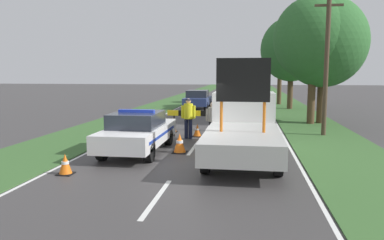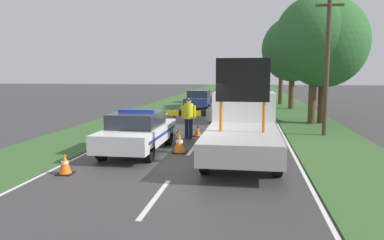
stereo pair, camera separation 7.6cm
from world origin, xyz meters
name	(u,v)px [view 1 (the left image)]	position (x,y,z in m)	size (l,w,h in m)	color
ground_plane	(183,163)	(0.00, 0.00, 0.00)	(160.00, 160.00, 0.00)	#3D3A3A
lane_markings	(215,118)	(0.00, 11.80, 0.00)	(7.28, 56.69, 0.01)	silver
grass_verge_left	(162,106)	(-5.33, 20.00, 0.01)	(3.29, 120.00, 0.03)	#38602D
grass_verge_right	(289,107)	(5.33, 20.00, 0.01)	(3.29, 120.00, 0.03)	#38602D
police_car	(138,131)	(-1.84, 1.34, 0.74)	(1.81, 4.72, 1.53)	white
work_truck	(243,126)	(1.84, 1.34, 1.03)	(2.23, 6.13, 3.23)	white
road_barrier	(201,115)	(-0.03, 4.75, 0.97)	(2.96, 0.08, 1.17)	black
police_officer	(188,115)	(-0.51, 4.32, 1.03)	(0.62, 0.39, 1.73)	#191E38
pedestrian_civilian	(213,118)	(0.55, 4.06, 0.94)	(0.58, 0.37, 1.60)	#232326
traffic_cone_near_police	(65,164)	(-2.99, -1.84, 0.29)	(0.42, 0.42, 0.58)	black
traffic_cone_centre_front	(197,130)	(-0.20, 4.89, 0.28)	(0.41, 0.41, 0.57)	black
traffic_cone_near_truck	(172,125)	(-1.56, 5.96, 0.33)	(0.49, 0.49, 0.67)	black
traffic_cone_behind_barrier	(180,143)	(-0.36, 1.42, 0.34)	(0.50, 0.50, 0.69)	black
queued_car_sedan_silver	(248,108)	(2.01, 10.69, 0.77)	(1.95, 4.70, 1.51)	#B2B2B7
queued_car_hatch_blue	(198,99)	(-1.84, 17.25, 0.78)	(1.77, 4.12, 1.49)	navy
roadside_tree_near_left	(314,39)	(5.43, 9.88, 4.62)	(4.29, 4.29, 6.89)	#4C3823
roadside_tree_near_right	(291,49)	(5.23, 18.58, 4.60)	(4.69, 4.69, 7.08)	#4C3823
roadside_tree_mid_left	(323,42)	(6.00, 10.23, 4.46)	(4.69, 4.69, 6.94)	#4C3823
roadside_tree_mid_right	(281,44)	(4.75, 22.87, 5.30)	(3.13, 3.13, 7.00)	#4C3823
utility_pole	(327,62)	(5.38, 5.97, 3.28)	(1.20, 0.20, 6.34)	#473828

